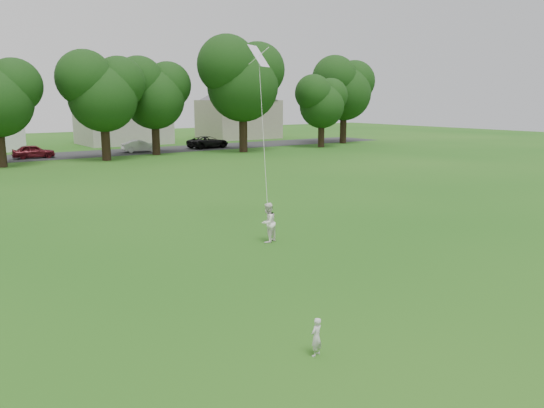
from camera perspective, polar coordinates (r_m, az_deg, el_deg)
ground at (r=12.58m, az=-2.55°, el=-12.89°), size 160.00×160.00×0.00m
toddler at (r=11.08m, az=4.79°, el=-14.06°), size 0.34×0.27×0.81m
older_boy at (r=19.28m, az=-0.44°, el=-2.02°), size 0.87×0.79×1.46m
kite at (r=20.20m, az=-0.96°, el=7.78°), size 1.25×1.76×6.51m
tree_row at (r=46.81m, az=-23.37°, el=11.94°), size 82.31×8.91×11.54m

